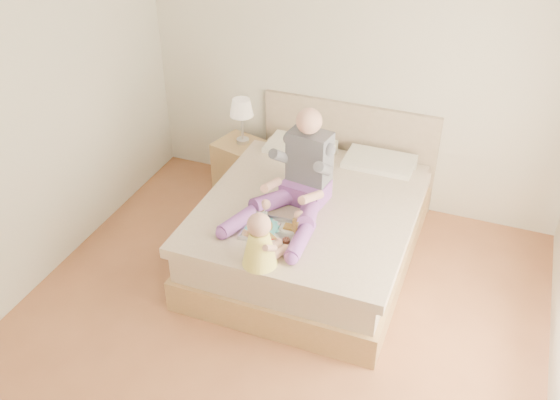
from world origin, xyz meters
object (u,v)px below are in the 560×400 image
(bed, at_px, (315,222))
(baby, at_px, (261,244))
(nightstand, at_px, (241,167))
(adult, at_px, (299,181))
(tray, at_px, (273,229))

(bed, height_order, baby, baby)
(nightstand, distance_m, baby, 1.97)
(bed, bearing_deg, adult, -107.67)
(tray, bearing_deg, baby, -83.31)
(bed, xyz_separation_m, nightstand, (-1.00, 0.67, -0.04))
(bed, relative_size, nightstand, 3.96)
(baby, bearing_deg, adult, 116.87)
(tray, relative_size, baby, 1.05)
(adult, distance_m, baby, 0.77)
(adult, bearing_deg, nightstand, 144.20)
(nightstand, bearing_deg, bed, -19.23)
(nightstand, xyz_separation_m, adult, (0.93, -0.90, 0.58))
(adult, bearing_deg, bed, 80.70)
(nightstand, relative_size, baby, 1.29)
(bed, distance_m, tray, 0.71)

